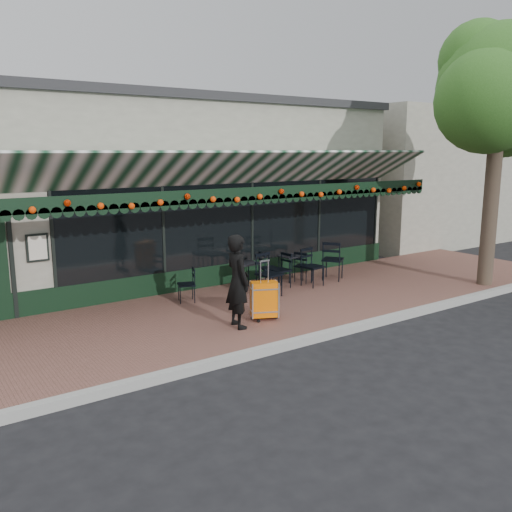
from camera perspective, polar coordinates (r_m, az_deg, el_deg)
ground at (r=9.93m, az=5.89°, el=-8.84°), size 80.00×80.00×0.00m
sidewalk at (r=11.42m, az=-0.67°, el=-5.72°), size 18.00×4.00×0.15m
curb at (r=9.85m, az=6.20°, el=-8.56°), size 18.00×0.16×0.15m
restaurant_building at (r=16.14m, az=-12.45°, el=6.90°), size 12.00×9.60×4.50m
neighbor_building_right at (r=24.36m, az=17.23°, el=8.29°), size 12.00×8.00×4.80m
woman at (r=9.92m, az=-1.93°, el=-2.68°), size 0.49×0.68×1.74m
suitcase at (r=10.46m, az=0.88°, el=-4.65°), size 0.58×0.47×1.16m
cafe_table_a at (r=13.57m, az=3.70°, el=-0.21°), size 0.52×0.52×0.64m
cafe_table_b at (r=12.65m, az=-1.06°, el=-0.98°), size 0.52×0.52×0.65m
chair_a_left at (r=12.85m, az=2.57°, el=-1.54°), size 0.44×0.44×0.84m
chair_a_right at (r=13.48m, az=5.04°, el=-1.09°), size 0.51×0.51×0.78m
chair_a_front at (r=13.08m, az=5.97°, el=-1.17°), size 0.53×0.53×0.92m
chair_a_extra at (r=13.79m, az=8.09°, el=-0.41°), size 0.70×0.70×1.01m
chair_b_left at (r=11.77m, az=-7.35°, el=-3.02°), size 0.48×0.48×0.75m
chair_b_right at (r=13.04m, az=1.38°, el=-1.33°), size 0.50×0.50×0.84m
chair_b_front at (r=12.10m, az=1.39°, el=-1.98°), size 0.56×0.56×0.98m
street_tree at (r=14.37m, az=24.51°, el=15.03°), size 3.31×2.86×6.08m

